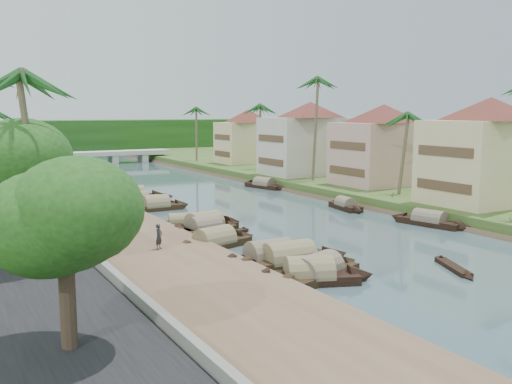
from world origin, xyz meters
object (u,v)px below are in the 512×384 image
building_near (489,149)px  sampan_1 (309,276)px  person_near (159,237)px  sampan_0 (317,273)px  bridge (98,155)px

building_near → sampan_1: bearing=-160.3°
person_near → sampan_0: bearing=-93.2°
sampan_0 → person_near: size_ratio=5.27×
building_near → sampan_0: building_near is taller
building_near → person_near: size_ratio=8.63×
building_near → sampan_1: (-28.10, -10.05, -5.96)m
sampan_0 → sampan_1: 0.84m
building_near → bridge: bearing=104.4°
bridge → sampan_1: (-9.10, -84.05, -1.30)m
building_near → sampan_0: (-27.31, -9.76, -5.97)m
sampan_1 → sampan_0: bearing=41.6°
sampan_0 → sampan_1: sampan_1 is taller
person_near → sampan_1: bearing=-97.4°
building_near → sampan_1: building_near is taller
bridge → person_near: (-14.99, -74.81, -0.06)m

